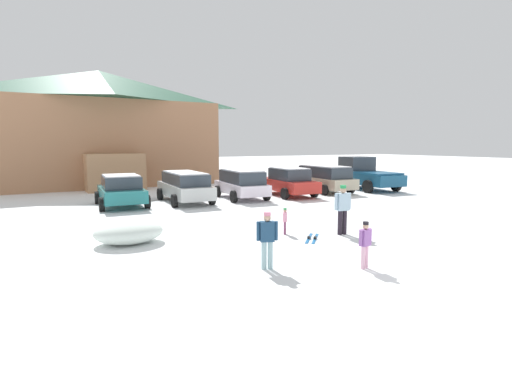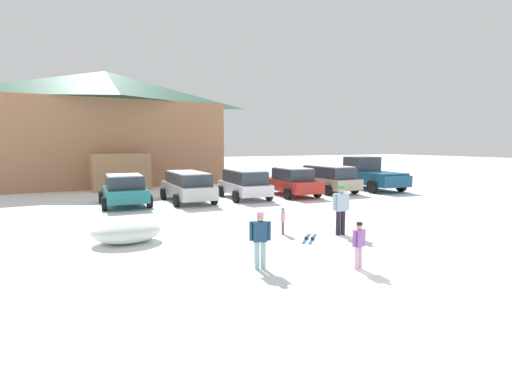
{
  "view_description": "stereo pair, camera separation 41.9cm",
  "coord_description": "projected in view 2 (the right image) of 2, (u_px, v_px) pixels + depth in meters",
  "views": [
    {
      "loc": [
        -7.78,
        -5.14,
        3.04
      ],
      "look_at": [
        -0.18,
        8.85,
        1.11
      ],
      "focal_mm": 28.0,
      "sensor_mm": 36.0,
      "label": 1
    },
    {
      "loc": [
        -7.41,
        -5.33,
        3.04
      ],
      "look_at": [
        -0.18,
        8.85,
        1.11
      ],
      "focal_mm": 28.0,
      "sensor_mm": 36.0,
      "label": 2
    }
  ],
  "objects": [
    {
      "name": "pickup_truck",
      "position": [
        369.0,
        175.0,
        26.51
      ],
      "size": [
        2.87,
        5.41,
        2.15
      ],
      "color": "navy",
      "rests_on": "ground"
    },
    {
      "name": "parked_beige_suv",
      "position": [
        328.0,
        178.0,
        25.0
      ],
      "size": [
        2.27,
        4.62,
        1.67
      ],
      "color": "#B7AB8F",
      "rests_on": "ground"
    },
    {
      "name": "ground",
      "position": [
        454.0,
        288.0,
        8.42
      ],
      "size": [
        160.0,
        160.0,
        0.0
      ],
      "primitive_type": "plane",
      "color": "white"
    },
    {
      "name": "skier_child_in_pink_snowsuit",
      "position": [
        283.0,
        220.0,
        13.38
      ],
      "size": [
        0.22,
        0.29,
        0.89
      ],
      "color": "#793C5C",
      "rests_on": "ground"
    },
    {
      "name": "parked_teal_hatchback",
      "position": [
        124.0,
        190.0,
        19.58
      ],
      "size": [
        2.39,
        4.17,
        1.55
      ],
      "color": "#227879",
      "rests_on": "ground"
    },
    {
      "name": "parked_white_suv",
      "position": [
        244.0,
        183.0,
        22.07
      ],
      "size": [
        2.35,
        4.33,
        1.61
      ],
      "color": "white",
      "rests_on": "ground"
    },
    {
      "name": "parked_silver_wagon",
      "position": [
        188.0,
        186.0,
        20.8
      ],
      "size": [
        2.23,
        4.79,
        1.59
      ],
      "color": "silver",
      "rests_on": "ground"
    },
    {
      "name": "skier_adult_in_blue_parka",
      "position": [
        341.0,
        207.0,
        13.24
      ],
      "size": [
        0.62,
        0.29,
        1.67
      ],
      "color": "black",
      "rests_on": "ground"
    },
    {
      "name": "plowed_snow_pile",
      "position": [
        127.0,
        231.0,
        12.29
      ],
      "size": [
        2.07,
        1.65,
        0.72
      ],
      "primitive_type": "ellipsoid",
      "color": "white",
      "rests_on": "ground"
    },
    {
      "name": "parked_red_sedan",
      "position": [
        291.0,
        182.0,
        23.3
      ],
      "size": [
        2.31,
        4.62,
        1.65
      ],
      "color": "red",
      "rests_on": "ground"
    },
    {
      "name": "skier_child_in_purple_jacket",
      "position": [
        359.0,
        243.0,
        9.62
      ],
      "size": [
        0.43,
        0.22,
        1.16
      ],
      "color": "#E0A9C1",
      "rests_on": "ground"
    },
    {
      "name": "ski_lodge",
      "position": [
        107.0,
        128.0,
        29.74
      ],
      "size": [
        16.51,
        9.91,
        8.33
      ],
      "color": "#A87451",
      "rests_on": "ground"
    },
    {
      "name": "pair_of_skis",
      "position": [
        309.0,
        238.0,
        12.76
      ],
      "size": [
        1.15,
        1.21,
        0.08
      ],
      "color": "#216BB2",
      "rests_on": "ground"
    },
    {
      "name": "skier_teen_in_navy_coat",
      "position": [
        260.0,
        237.0,
        9.62
      ],
      "size": [
        0.49,
        0.32,
        1.41
      ],
      "color": "#95BBC2",
      "rests_on": "ground"
    }
  ]
}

